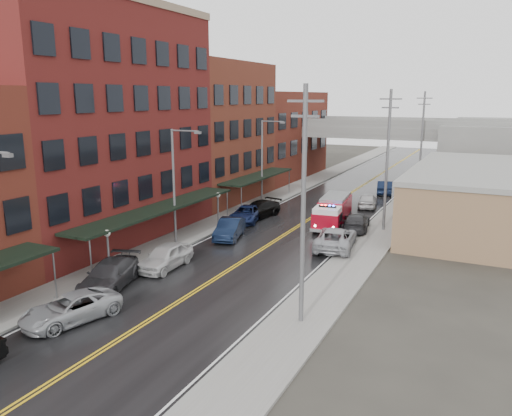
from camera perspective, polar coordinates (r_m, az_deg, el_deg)
The scene contains 30 objects.
road at distance 42.04m, azimuth 3.25°, elevation -3.11°, with size 11.00×160.00×0.02m, color black.
sidewalk_left at distance 45.23m, azimuth -5.32°, elevation -1.93°, with size 3.00×160.00×0.15m, color slate.
sidewalk_right at distance 39.91m, azimuth 12.99°, elevation -4.19°, with size 3.00×160.00×0.15m, color slate.
curb_left at distance 44.42m, azimuth -3.49°, elevation -2.16°, with size 0.30×160.00×0.15m, color gray.
curb_right at distance 40.28m, azimuth 10.70°, elevation -3.93°, with size 0.30×160.00×0.15m, color gray.
brick_building_b at distance 41.93m, azimuth -17.76°, elevation 8.76°, with size 9.00×20.00×18.00m, color #5C1A18.
brick_building_c at distance 56.01m, azimuth -5.18°, elevation 8.59°, with size 9.00×15.00×15.00m, color brown.
brick_building_far at distance 71.64m, azimuth 2.13°, elevation 8.31°, with size 9.00×20.00×12.00m, color maroon.
tan_building at distance 48.22m, azimuth 26.01°, elevation 0.70°, with size 14.00×22.00×5.00m, color #8F6F4D.
awning_1 at distance 39.02m, azimuth -10.96°, elevation -0.05°, with size 2.60×18.00×3.09m.
awning_2 at distance 53.77m, azimuth 0.24°, elevation 3.63°, with size 2.60×13.00×3.09m.
globe_lamp_1 at distance 33.30m, azimuth -16.59°, elevation -3.76°, with size 0.44×0.44×3.12m.
globe_lamp_2 at distance 44.27m, azimuth -4.38°, elevation 0.75°, with size 0.44×0.44×3.12m.
street_lamp_1 at distance 38.85m, azimuth -9.09°, elevation 3.27°, with size 2.64×0.22×9.00m.
street_lamp_2 at distance 52.63m, azimuth 0.93°, elevation 5.85°, with size 2.64×0.22×9.00m.
utility_pole_0 at distance 24.41m, azimuth 5.43°, elevation 0.51°, with size 1.80×0.24×12.00m.
utility_pole_1 at distance 43.49m, azimuth 14.78°, elevation 5.49°, with size 1.80×0.24×12.00m.
utility_pole_2 at distance 63.14m, azimuth 18.41°, elevation 7.37°, with size 1.80×0.24×12.00m.
overpass at distance 71.30m, azimuth 13.39°, elevation 7.94°, with size 40.00×10.00×7.50m.
fire_truck at distance 45.00m, azimuth 8.76°, elevation -0.33°, with size 3.49×7.38×2.62m.
parked_car_left_2 at distance 27.96m, azimuth -20.40°, elevation -10.69°, with size 2.37×5.13×1.43m, color #979A9E.
parked_car_left_3 at distance 31.77m, azimuth -16.41°, elevation -7.37°, with size 2.29×5.63×1.63m, color #2B2B2E.
parked_car_left_4 at distance 34.42m, azimuth -10.30°, elevation -5.48°, with size 1.95×4.84×1.65m, color #BCBCBC.
parked_car_left_5 at distance 40.94m, azimuth -3.04°, elevation -2.37°, with size 1.72×4.93×1.62m, color black.
parked_car_left_6 at distance 46.37m, azimuth -1.10°, elevation -0.68°, with size 2.40×5.20×1.44m, color #131F49.
parked_car_left_7 at distance 47.95m, azimuth 0.33°, elevation -0.17°, with size 2.17×5.35×1.55m, color black.
parked_car_right_0 at distance 38.58m, azimuth 9.09°, elevation -3.44°, with size 2.76×5.98×1.66m, color #9A9CA2.
parked_car_right_1 at distance 44.19m, azimuth 11.38°, elevation -1.55°, with size 2.14×5.26×1.53m, color #27272A.
parked_car_right_2 at distance 53.55m, azimuth 12.64°, elevation 0.87°, with size 1.81×4.50×1.53m, color #B6B6B6.
parked_car_right_3 at distance 61.58m, azimuth 14.51°, elevation 2.32°, with size 1.69×4.85×1.60m, color black.
Camera 1 is at (15.49, -7.38, 11.41)m, focal length 35.00 mm.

